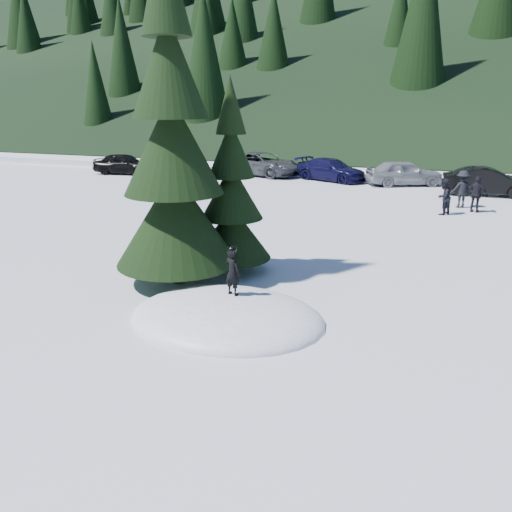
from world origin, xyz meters
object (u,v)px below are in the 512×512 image
(adult_0, at_px, (444,197))
(car_1, at_px, (170,165))
(car_0, at_px, (124,164))
(car_4, at_px, (404,173))
(adult_2, at_px, (462,189))
(car_3, at_px, (331,170))
(car_2, at_px, (262,164))
(car_5, at_px, (487,182))
(spruce_tall, at_px, (173,158))
(spruce_short, at_px, (232,199))
(adult_1, at_px, (477,194))
(child_skier, at_px, (232,272))

(adult_0, distance_m, car_1, 18.42)
(car_0, bearing_deg, car_4, -92.39)
(adult_0, bearing_deg, adult_2, -169.82)
(car_1, distance_m, car_3, 10.62)
(car_2, xyz_separation_m, car_5, (13.56, -3.08, -0.03))
(car_3, bearing_deg, car_1, 121.38)
(adult_0, bearing_deg, car_1, -79.04)
(car_1, bearing_deg, car_2, -64.55)
(car_3, bearing_deg, car_5, -81.29)
(spruce_tall, height_order, car_1, spruce_tall)
(car_1, relative_size, car_2, 0.75)
(spruce_short, distance_m, adult_0, 11.66)
(car_2, bearing_deg, spruce_tall, -148.83)
(adult_1, height_order, car_4, adult_1)
(adult_0, height_order, car_0, adult_0)
(adult_1, relative_size, adult_2, 0.94)
(car_0, relative_size, car_3, 0.89)
(spruce_short, relative_size, car_1, 1.32)
(spruce_tall, height_order, adult_1, spruce_tall)
(adult_0, relative_size, car_1, 0.38)
(spruce_tall, height_order, child_skier, spruce_tall)
(adult_2, relative_size, car_4, 0.39)
(car_1, bearing_deg, spruce_short, -140.72)
(car_0, bearing_deg, adult_1, -110.56)
(car_0, height_order, car_1, car_0)
(child_skier, height_order, car_4, child_skier)
(adult_2, xyz_separation_m, car_3, (-7.41, 6.19, -0.18))
(car_2, distance_m, car_4, 9.30)
(car_4, bearing_deg, car_5, -138.82)
(spruce_short, xyz_separation_m, child_skier, (1.22, -2.88, -1.08))
(adult_2, xyz_separation_m, car_0, (-21.17, 4.24, -0.15))
(car_3, bearing_deg, spruce_short, -153.04)
(spruce_tall, relative_size, car_2, 1.58)
(car_0, relative_size, car_5, 0.94)
(spruce_tall, relative_size, car_4, 1.97)
(car_2, height_order, car_4, car_2)
(child_skier, bearing_deg, adult_1, -93.99)
(car_0, xyz_separation_m, car_1, (3.23, 0.53, -0.04))
(spruce_tall, xyz_separation_m, adult_1, (7.97, 12.53, -2.52))
(spruce_short, relative_size, adult_0, 3.47)
(adult_2, xyz_separation_m, car_1, (-17.94, 4.78, -0.18))
(adult_1, distance_m, car_2, 15.02)
(spruce_tall, height_order, adult_0, spruce_tall)
(spruce_tall, relative_size, car_0, 2.07)
(car_1, bearing_deg, spruce_tall, -145.13)
(car_4, bearing_deg, car_3, 60.19)
(car_2, height_order, car_3, car_2)
(adult_1, relative_size, car_4, 0.37)
(adult_2, bearing_deg, adult_1, 103.45)
(car_5, bearing_deg, car_3, 72.02)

